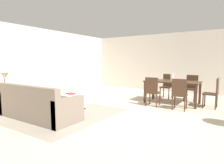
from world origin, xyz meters
TOP-DOWN VIEW (x-y plane):
  - ground_plane at (0.00, 0.00)m, footprint 10.80×10.80m
  - wall_back at (0.00, 5.00)m, footprint 9.00×0.12m
  - wall_left at (-4.50, 0.50)m, footprint 0.12×11.00m
  - area_rug at (-2.06, -0.51)m, footprint 3.00×2.80m
  - couch at (-2.03, -1.10)m, footprint 2.19×0.87m
  - ottoman_table at (-2.09, 0.04)m, footprint 0.96×0.49m
  - side_table at (-3.43, -1.13)m, footprint 0.40×0.40m
  - table_lamp at (-3.43, -1.13)m, footprint 0.26×0.26m
  - dining_table at (0.30, 2.44)m, footprint 1.74×0.91m
  - dining_chair_near_left at (-0.10, 1.65)m, footprint 0.41×0.41m
  - dining_chair_near_right at (0.73, 1.62)m, footprint 0.42×0.42m
  - dining_chair_far_left at (-0.13, 3.29)m, footprint 0.43×0.43m
  - dining_chair_far_right at (0.75, 3.26)m, footprint 0.43×0.43m
  - dining_chair_head_east at (1.54, 2.41)m, footprint 0.41×0.41m
  - vase_centerpiece at (0.27, 2.49)m, footprint 0.11×0.11m
  - book_on_ottoman at (-2.10, 0.11)m, footprint 0.30×0.25m

SIDE VIEW (x-z plane):
  - ground_plane at x=0.00m, z-range 0.00..0.00m
  - area_rug at x=-2.06m, z-range 0.00..0.01m
  - ottoman_table at x=-2.09m, z-range 0.03..0.46m
  - couch at x=-2.03m, z-range -0.13..0.73m
  - book_on_ottoman at x=-2.10m, z-range 0.43..0.46m
  - side_table at x=-3.43m, z-range 0.17..0.75m
  - dining_chair_near_left at x=-0.10m, z-range 0.06..0.98m
  - dining_chair_near_right at x=0.73m, z-range 0.06..0.98m
  - dining_chair_far_left at x=-0.13m, z-range 0.06..0.98m
  - dining_chair_far_right at x=0.75m, z-range 0.06..0.98m
  - dining_chair_head_east at x=1.54m, z-range 0.06..0.98m
  - dining_table at x=0.30m, z-range 0.29..1.05m
  - vase_centerpiece at x=0.27m, z-range 0.76..1.00m
  - table_lamp at x=-3.43m, z-range 0.73..1.25m
  - wall_back at x=0.00m, z-range 0.00..2.70m
  - wall_left at x=-4.50m, z-range 0.00..2.70m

